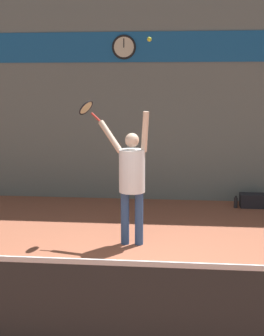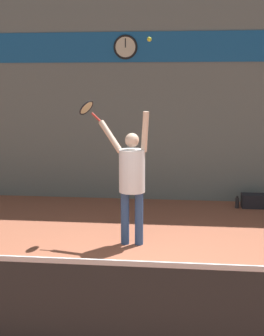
{
  "view_description": "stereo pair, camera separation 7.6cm",
  "coord_description": "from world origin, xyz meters",
  "px_view_note": "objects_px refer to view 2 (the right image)",
  "views": [
    {
      "loc": [
        0.43,
        -4.99,
        2.46
      ],
      "look_at": [
        -0.25,
        1.95,
        1.21
      ],
      "focal_mm": 50.0,
      "sensor_mm": 36.0,
      "label": 1
    },
    {
      "loc": [
        0.5,
        -4.98,
        2.46
      ],
      "look_at": [
        -0.25,
        1.95,
        1.21
      ],
      "focal_mm": 50.0,
      "sensor_mm": 36.0,
      "label": 2
    }
  ],
  "objects_px": {
    "scoreboard_clock": "(125,47)",
    "tennis_racket": "(87,109)",
    "tennis_ball": "(149,39)",
    "equipment_bag": "(257,201)",
    "water_bottle": "(237,203)",
    "tennis_player": "(132,176)"
  },
  "relations": [
    {
      "from": "tennis_player",
      "to": "equipment_bag",
      "type": "relative_size",
      "value": 3.3
    },
    {
      "from": "equipment_bag",
      "to": "tennis_racket",
      "type": "bearing_deg",
      "value": -145.47
    },
    {
      "from": "tennis_player",
      "to": "tennis_ball",
      "type": "bearing_deg",
      "value": -8.27
    },
    {
      "from": "tennis_ball",
      "to": "equipment_bag",
      "type": "height_order",
      "value": "tennis_ball"
    },
    {
      "from": "tennis_racket",
      "to": "scoreboard_clock",
      "type": "bearing_deg",
      "value": 83.18
    },
    {
      "from": "tennis_player",
      "to": "water_bottle",
      "type": "distance_m",
      "value": 3.18
    },
    {
      "from": "tennis_racket",
      "to": "water_bottle",
      "type": "relative_size",
      "value": 1.67
    },
    {
      "from": "tennis_racket",
      "to": "water_bottle",
      "type": "height_order",
      "value": "tennis_racket"
    },
    {
      "from": "scoreboard_clock",
      "to": "tennis_racket",
      "type": "relative_size",
      "value": 1.21
    },
    {
      "from": "tennis_player",
      "to": "water_bottle",
      "type": "bearing_deg",
      "value": 51.6
    },
    {
      "from": "scoreboard_clock",
      "to": "tennis_ball",
      "type": "xyz_separation_m",
      "value": [
        0.7,
        -2.93,
        -0.12
      ]
    },
    {
      "from": "water_bottle",
      "to": "tennis_player",
      "type": "bearing_deg",
      "value": -128.4
    },
    {
      "from": "water_bottle",
      "to": "equipment_bag",
      "type": "distance_m",
      "value": 0.42
    },
    {
      "from": "tennis_ball",
      "to": "equipment_bag",
      "type": "bearing_deg",
      "value": 50.87
    },
    {
      "from": "scoreboard_clock",
      "to": "tennis_player",
      "type": "bearing_deg",
      "value": -81.26
    },
    {
      "from": "tennis_player",
      "to": "equipment_bag",
      "type": "bearing_deg",
      "value": 47.04
    },
    {
      "from": "scoreboard_clock",
      "to": "tennis_racket",
      "type": "height_order",
      "value": "scoreboard_clock"
    },
    {
      "from": "tennis_racket",
      "to": "tennis_ball",
      "type": "distance_m",
      "value": 1.48
    },
    {
      "from": "tennis_ball",
      "to": "equipment_bag",
      "type": "distance_m",
      "value": 4.37
    },
    {
      "from": "tennis_player",
      "to": "equipment_bag",
      "type": "height_order",
      "value": "tennis_player"
    },
    {
      "from": "tennis_ball",
      "to": "equipment_bag",
      "type": "relative_size",
      "value": 0.11
    },
    {
      "from": "tennis_racket",
      "to": "tennis_ball",
      "type": "bearing_deg",
      "value": -22.06
    }
  ]
}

